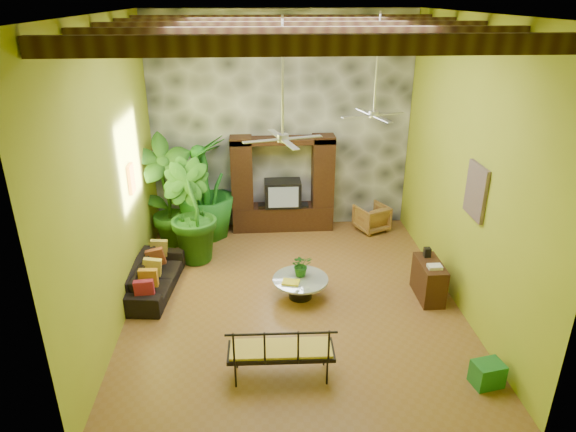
{
  "coord_description": "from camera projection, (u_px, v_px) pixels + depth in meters",
  "views": [
    {
      "loc": [
        -0.66,
        -8.23,
        5.28
      ],
      "look_at": [
        -0.08,
        0.2,
        1.6
      ],
      "focal_mm": 32.0,
      "sensor_mm": 36.0,
      "label": 1
    }
  ],
  "objects": [
    {
      "name": "side_console",
      "position": [
        429.0,
        280.0,
        9.57
      ],
      "size": [
        0.41,
        0.91,
        0.73
      ],
      "primitive_type": "cube",
      "rotation": [
        0.0,
        0.0,
        -0.0
      ],
      "color": "#341710",
      "rests_on": "ground"
    },
    {
      "name": "tall_plant_a",
      "position": [
        166.0,
        193.0,
        11.23
      ],
      "size": [
        1.58,
        1.35,
        2.54
      ],
      "primitive_type": "imported",
      "rotation": [
        0.0,
        0.0,
        0.4
      ],
      "color": "#255A17",
      "rests_on": "ground"
    },
    {
      "name": "ceiling",
      "position": [
        294.0,
        14.0,
        7.68
      ],
      "size": [
        6.0,
        7.0,
        0.02
      ],
      "primitive_type": "cube",
      "color": "silver",
      "rests_on": "back_wall"
    },
    {
      "name": "ground",
      "position": [
        293.0,
        298.0,
        9.68
      ],
      "size": [
        7.0,
        7.0,
        0.0
      ],
      "primitive_type": "plane",
      "color": "brown",
      "rests_on": "ground"
    },
    {
      "name": "tall_plant_c",
      "position": [
        205.0,
        188.0,
        11.74
      ],
      "size": [
        1.64,
        1.64,
        2.38
      ],
      "primitive_type": "imported",
      "rotation": [
        0.0,
        0.0,
        4.44
      ],
      "color": "#1D691B",
      "rests_on": "ground"
    },
    {
      "name": "ceiling_fan_back",
      "position": [
        374.0,
        103.0,
        9.52
      ],
      "size": [
        1.28,
        1.28,
        1.86
      ],
      "color": "silver",
      "rests_on": "ceiling"
    },
    {
      "name": "green_bin",
      "position": [
        487.0,
        374.0,
        7.47
      ],
      "size": [
        0.48,
        0.4,
        0.37
      ],
      "primitive_type": "cube",
      "rotation": [
        0.0,
        0.0,
        0.19
      ],
      "color": "#1B6829",
      "rests_on": "ground"
    },
    {
      "name": "ceiling_beams",
      "position": [
        294.0,
        29.0,
        7.77
      ],
      "size": [
        5.95,
        5.36,
        0.22
      ],
      "color": "#352410",
      "rests_on": "ceiling"
    },
    {
      "name": "right_wall",
      "position": [
        466.0,
        168.0,
        8.87
      ],
      "size": [
        0.02,
        7.0,
        5.0
      ],
      "primitive_type": "cube",
      "color": "#99A726",
      "rests_on": "ground"
    },
    {
      "name": "wicker_armchair",
      "position": [
        372.0,
        218.0,
        12.33
      ],
      "size": [
        0.91,
        0.92,
        0.64
      ],
      "primitive_type": "imported",
      "rotation": [
        0.0,
        0.0,
        3.56
      ],
      "color": "olive",
      "rests_on": "ground"
    },
    {
      "name": "yellow_tray",
      "position": [
        291.0,
        282.0,
        9.4
      ],
      "size": [
        0.36,
        0.29,
        0.03
      ],
      "primitive_type": "cube",
      "rotation": [
        0.0,
        0.0,
        -0.25
      ],
      "color": "yellow",
      "rests_on": "coffee_table"
    },
    {
      "name": "centerpiece_plant",
      "position": [
        301.0,
        265.0,
        9.58
      ],
      "size": [
        0.44,
        0.39,
        0.43
      ],
      "primitive_type": "imported",
      "rotation": [
        0.0,
        0.0,
        0.17
      ],
      "color": "#1B5616",
      "rests_on": "coffee_table"
    },
    {
      "name": "left_wall",
      "position": [
        113.0,
        176.0,
        8.49
      ],
      "size": [
        0.02,
        7.0,
        5.0
      ],
      "primitive_type": "cube",
      "color": "#99A726",
      "rests_on": "ground"
    },
    {
      "name": "coffee_table",
      "position": [
        300.0,
        285.0,
        9.61
      ],
      "size": [
        1.04,
        1.04,
        0.4
      ],
      "rotation": [
        0.0,
        0.0,
        0.33
      ],
      "color": "black",
      "rests_on": "ground"
    },
    {
      "name": "stone_accent_wall",
      "position": [
        282.0,
        124.0,
        11.83
      ],
      "size": [
        5.98,
        0.1,
        4.98
      ],
      "primitive_type": "cube",
      "color": "#393C41",
      "rests_on": "ground"
    },
    {
      "name": "ceiling_fan_front",
      "position": [
        283.0,
        125.0,
        7.94
      ],
      "size": [
        1.28,
        1.28,
        1.86
      ],
      "color": "silver",
      "rests_on": "ceiling"
    },
    {
      "name": "iron_bench",
      "position": [
        281.0,
        350.0,
        7.43
      ],
      "size": [
        1.58,
        0.6,
        0.57
      ],
      "rotation": [
        0.0,
        0.0,
        -0.02
      ],
      "color": "black",
      "rests_on": "ground"
    },
    {
      "name": "sofa",
      "position": [
        153.0,
        277.0,
        9.83
      ],
      "size": [
        1.01,
        2.07,
        0.58
      ],
      "primitive_type": "imported",
      "rotation": [
        0.0,
        0.0,
        1.46
      ],
      "color": "black",
      "rests_on": "ground"
    },
    {
      "name": "tall_plant_b",
      "position": [
        189.0,
        212.0,
        10.69
      ],
      "size": [
        1.54,
        1.51,
        2.18
      ],
      "primitive_type": "imported",
      "rotation": [
        0.0,
        0.0,
        2.45
      ],
      "color": "#1E5616",
      "rests_on": "ground"
    },
    {
      "name": "entertainment_center",
      "position": [
        283.0,
        191.0,
        12.16
      ],
      "size": [
        2.4,
        0.55,
        2.3
      ],
      "color": "black",
      "rests_on": "ground"
    },
    {
      "name": "wall_art_mask",
      "position": [
        131.0,
        179.0,
        9.57
      ],
      "size": [
        0.06,
        0.32,
        0.55
      ],
      "primitive_type": "cube",
      "color": "gold",
      "rests_on": "left_wall"
    },
    {
      "name": "back_wall",
      "position": [
        281.0,
        124.0,
        11.88
      ],
      "size": [
        6.0,
        0.02,
        5.0
      ],
      "primitive_type": "cube",
      "color": "#99A726",
      "rests_on": "ground"
    },
    {
      "name": "wall_art_painting",
      "position": [
        476.0,
        191.0,
        8.4
      ],
      "size": [
        0.06,
        0.7,
        0.9
      ],
      "primitive_type": "cube",
      "color": "navy",
      "rests_on": "right_wall"
    }
  ]
}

